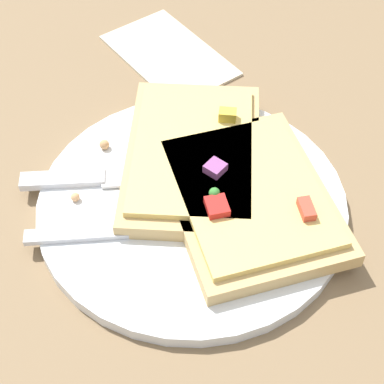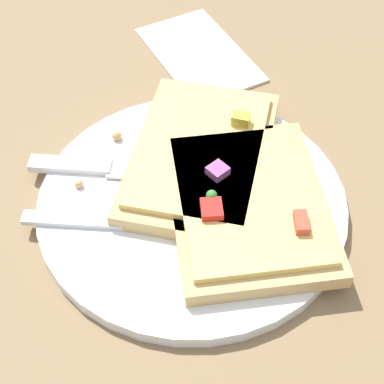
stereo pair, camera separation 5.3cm
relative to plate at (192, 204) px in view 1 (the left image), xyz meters
The scene contains 8 objects.
ground_plane 0.01m from the plate, ahead, with size 4.00×4.00×0.00m, color #7F6647.
plate is the anchor object (origin of this frame).
fork 0.04m from the plate, 110.50° to the left, with size 0.12×0.18×0.01m.
knife 0.07m from the plate, 33.95° to the left, with size 0.12×0.17×0.01m.
pizza_slice_main 0.05m from the plate, 133.05° to the right, with size 0.20×0.17×0.03m.
pizza_slice_corner 0.05m from the plate, 38.03° to the right, with size 0.21×0.20×0.03m.
crumb_scatter 0.05m from the plate, ahead, with size 0.10×0.16×0.01m.
napkin 0.21m from the plate, 30.03° to the right, with size 0.14×0.09×0.01m.
Camera 1 is at (-0.28, 0.21, 0.42)m, focal length 60.00 mm.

